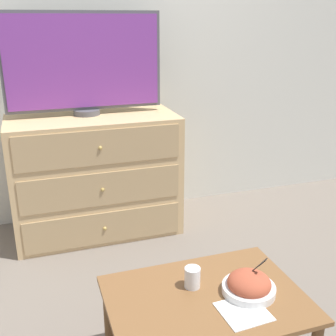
{
  "coord_description": "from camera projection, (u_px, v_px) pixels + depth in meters",
  "views": [
    {
      "loc": [
        -0.37,
        -3.04,
        1.45
      ],
      "look_at": [
        0.19,
        -1.35,
        0.81
      ],
      "focal_mm": 45.0,
      "sensor_mm": 36.0,
      "label": 1
    }
  ],
  "objects": [
    {
      "name": "napkin",
      "position": [
        244.0,
        312.0,
        1.6
      ],
      "size": [
        0.19,
        0.19,
        0.0
      ],
      "color": "white",
      "rests_on": "coffee_table"
    },
    {
      "name": "takeout_bowl",
      "position": [
        249.0,
        285.0,
        1.7
      ],
      "size": [
        0.22,
        0.22,
        0.16
      ],
      "color": "silver",
      "rests_on": "coffee_table"
    },
    {
      "name": "tv",
      "position": [
        83.0,
        63.0,
        2.71
      ],
      "size": [
        1.02,
        0.18,
        0.66
      ],
      "color": "#515156",
      "rests_on": "dresser"
    },
    {
      "name": "wall_back",
      "position": [
        79.0,
        40.0,
        2.9
      ],
      "size": [
        12.0,
        0.05,
        2.6
      ],
      "color": "silver",
      "rests_on": "ground_plane"
    },
    {
      "name": "drink_cup",
      "position": [
        192.0,
        279.0,
        1.74
      ],
      "size": [
        0.07,
        0.07,
        0.09
      ],
      "color": "beige",
      "rests_on": "coffee_table"
    },
    {
      "name": "dresser",
      "position": [
        96.0,
        175.0,
        2.91
      ],
      "size": [
        1.12,
        0.55,
        0.83
      ],
      "color": "tan",
      "rests_on": "ground_plane"
    },
    {
      "name": "ground_plane",
      "position": [
        91.0,
        212.0,
        3.32
      ],
      "size": [
        12.0,
        12.0,
        0.0
      ],
      "primitive_type": "plane",
      "color": "#70665B"
    },
    {
      "name": "coffee_table",
      "position": [
        206.0,
        309.0,
        1.7
      ],
      "size": [
        0.79,
        0.57,
        0.39
      ],
      "color": "brown",
      "rests_on": "ground_plane"
    }
  ]
}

